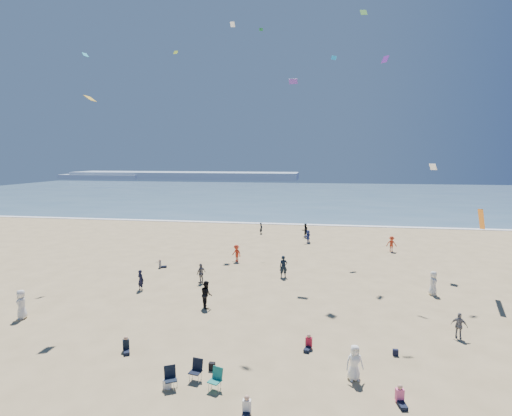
# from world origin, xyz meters

# --- Properties ---
(ground) EXTENTS (220.00, 220.00, 0.00)m
(ground) POSITION_xyz_m (0.00, 0.00, 0.00)
(ground) COLOR tan
(ground) RESTS_ON ground
(ocean) EXTENTS (220.00, 100.00, 0.06)m
(ocean) POSITION_xyz_m (0.00, 95.00, 0.03)
(ocean) COLOR #476B84
(ocean) RESTS_ON ground
(surf_line) EXTENTS (220.00, 1.20, 0.08)m
(surf_line) POSITION_xyz_m (0.00, 45.00, 0.04)
(surf_line) COLOR white
(surf_line) RESTS_ON ground
(headland_far) EXTENTS (110.00, 20.00, 3.20)m
(headland_far) POSITION_xyz_m (-60.00, 170.00, 1.60)
(headland_far) COLOR #7A8EA8
(headland_far) RESTS_ON ground
(headland_near) EXTENTS (40.00, 14.00, 2.00)m
(headland_near) POSITION_xyz_m (-100.00, 165.00, 1.00)
(headland_near) COLOR #7A8EA8
(headland_near) RESTS_ON ground
(standing_flyers) EXTENTS (28.52, 48.22, 1.91)m
(standing_flyers) POSITION_xyz_m (2.74, 17.06, 0.87)
(standing_flyers) COLOR white
(standing_flyers) RESTS_ON ground
(seated_group) EXTENTS (19.30, 20.84, 0.84)m
(seated_group) POSITION_xyz_m (1.00, 4.83, 0.42)
(seated_group) COLOR white
(seated_group) RESTS_ON ground
(chair_cluster) EXTENTS (2.79, 1.56, 1.00)m
(chair_cluster) POSITION_xyz_m (0.43, -0.07, 0.50)
(chair_cluster) COLOR black
(chair_cluster) RESTS_ON ground
(white_tote) EXTENTS (0.35, 0.20, 0.40)m
(white_tote) POSITION_xyz_m (-0.71, -0.40, 0.20)
(white_tote) COLOR silver
(white_tote) RESTS_ON ground
(black_backpack) EXTENTS (0.30, 0.22, 0.38)m
(black_backpack) POSITION_xyz_m (0.87, 1.46, 0.19)
(black_backpack) COLOR black
(black_backpack) RESTS_ON ground
(navy_bag) EXTENTS (0.28, 0.18, 0.34)m
(navy_bag) POSITION_xyz_m (10.08, 4.45, 0.17)
(navy_bag) COLOR black
(navy_bag) RESTS_ON ground
(kites_aloft) EXTENTS (34.80, 36.56, 30.36)m
(kites_aloft) POSITION_xyz_m (10.95, 13.57, 14.78)
(kites_aloft) COLOR gold
(kites_aloft) RESTS_ON ground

